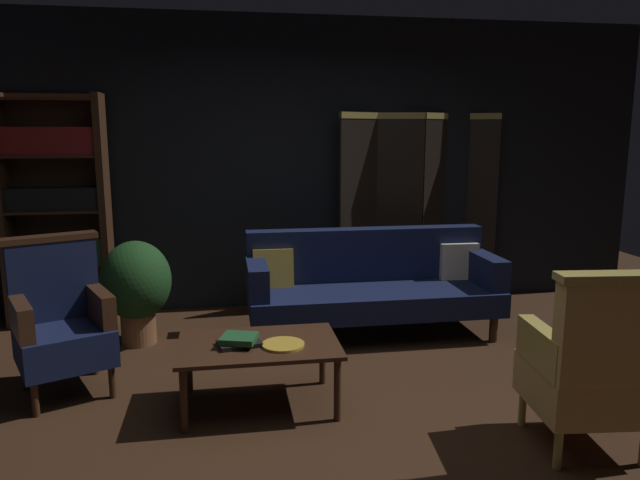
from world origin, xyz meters
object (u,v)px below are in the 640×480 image
(book_black_cloth, at_px, (239,343))
(velvet_couch, at_px, (371,282))
(bookshelf, at_px, (56,204))
(armchair_gilt_accent, at_px, (591,366))
(folding_screen, at_px, (418,206))
(book_green_cloth, at_px, (239,338))
(brass_tray, at_px, (283,345))
(coffee_table, at_px, (259,350))
(potted_plant, at_px, (136,285))
(armchair_wing_left, at_px, (61,320))

(book_black_cloth, bearing_deg, velvet_couch, 47.77)
(bookshelf, distance_m, armchair_gilt_accent, 4.44)
(folding_screen, bearing_deg, book_green_cloth, -130.85)
(bookshelf, height_order, brass_tray, bookshelf)
(coffee_table, xyz_separation_m, potted_plant, (-0.91, 1.29, 0.12))
(coffee_table, bearing_deg, folding_screen, 50.75)
(velvet_couch, height_order, book_black_cloth, velvet_couch)
(velvet_couch, xyz_separation_m, coffee_table, (-1.04, -1.25, -0.08))
(folding_screen, bearing_deg, armchair_gilt_accent, -90.34)
(armchair_gilt_accent, bearing_deg, bookshelf, 140.24)
(armchair_gilt_accent, distance_m, potted_plant, 3.38)
(folding_screen, relative_size, bookshelf, 0.93)
(armchair_wing_left, height_order, book_green_cloth, armchair_wing_left)
(bookshelf, xyz_separation_m, book_green_cloth, (1.54, -2.02, -0.62))
(brass_tray, bearing_deg, potted_plant, 127.72)
(brass_tray, bearing_deg, bookshelf, 131.17)
(armchair_gilt_accent, bearing_deg, potted_plant, 141.24)
(bookshelf, relative_size, coffee_table, 2.05)
(armchair_gilt_accent, distance_m, brass_tray, 1.74)
(bookshelf, height_order, velvet_couch, bookshelf)
(velvet_couch, distance_m, armchair_gilt_accent, 2.18)
(coffee_table, relative_size, potted_plant, 1.17)
(armchair_gilt_accent, distance_m, book_green_cloth, 2.01)
(armchair_wing_left, relative_size, brass_tray, 3.94)
(book_green_cloth, bearing_deg, coffee_table, 10.92)
(velvet_couch, bearing_deg, bookshelf, 164.66)
(velvet_couch, bearing_deg, coffee_table, -129.61)
(velvet_couch, distance_m, armchair_wing_left, 2.45)
(coffee_table, bearing_deg, book_black_cloth, -169.08)
(folding_screen, height_order, book_black_cloth, folding_screen)
(book_black_cloth, bearing_deg, folding_screen, 49.15)
(coffee_table, distance_m, book_green_cloth, 0.15)
(velvet_couch, height_order, armchair_gilt_accent, armchair_gilt_accent)
(folding_screen, height_order, brass_tray, folding_screen)
(folding_screen, xyz_separation_m, velvet_couch, (-0.70, -0.87, -0.53))
(folding_screen, height_order, coffee_table, folding_screen)
(brass_tray, bearing_deg, armchair_gilt_accent, -25.38)
(coffee_table, xyz_separation_m, brass_tray, (0.15, -0.07, 0.05))
(folding_screen, xyz_separation_m, armchair_gilt_accent, (-0.02, -2.95, -0.50))
(book_black_cloth, bearing_deg, bookshelf, 127.37)
(armchair_gilt_accent, relative_size, book_green_cloth, 4.94)
(velvet_couch, bearing_deg, folding_screen, 51.27)
(bookshelf, distance_m, coffee_table, 2.69)
(bookshelf, xyz_separation_m, brass_tray, (1.81, -2.07, -0.66))
(armchair_wing_left, height_order, book_black_cloth, armchair_wing_left)
(armchair_gilt_accent, height_order, book_black_cloth, armchair_gilt_accent)
(velvet_couch, bearing_deg, brass_tray, -123.88)
(folding_screen, bearing_deg, armchair_wing_left, -150.87)
(velvet_couch, bearing_deg, armchair_gilt_accent, -71.76)
(bookshelf, xyz_separation_m, book_black_cloth, (1.54, -2.02, -0.65))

